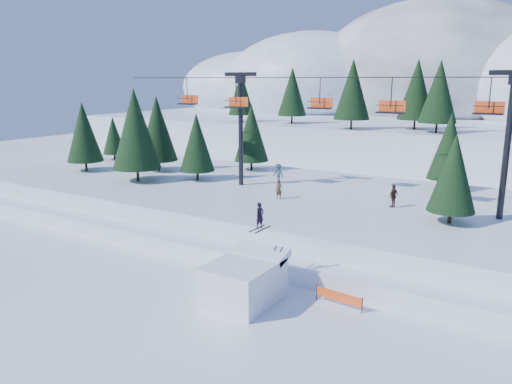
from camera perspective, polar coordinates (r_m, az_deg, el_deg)
The scene contains 10 objects.
ground at distance 28.62m, azimuth -6.74°, elevation -12.48°, with size 160.00×160.00×0.00m, color white.
mid_shelf at distance 42.86m, azimuth 8.38°, elevation -2.12°, with size 70.00×22.00×2.50m, color white.
berm at distance 34.51m, azimuth 1.60°, elevation -6.90°, with size 70.00×6.00×1.10m, color white.
mountain_ridge at distance 95.90m, azimuth 19.34°, elevation 10.56°, with size 119.00×60.14×26.46m.
jump_kicker at distance 28.17m, azimuth -1.33°, elevation -10.03°, with size 3.38×4.61×5.40m.
chairlift at distance 40.90m, azimuth 11.15°, elevation 8.55°, with size 46.00×3.21×10.28m.
conifer_stand at distance 42.33m, azimuth 9.49°, elevation 5.17°, with size 62.80×16.00×8.87m.
distant_skiers at distance 42.95m, azimuth 10.04°, elevation 0.78°, with size 22.58×6.13×1.88m.
banner_near at distance 28.22m, azimuth 9.44°, elevation -11.74°, with size 2.85×0.34×0.90m.
banner_far at distance 30.17m, azimuth 15.23°, elevation -10.36°, with size 2.73×0.91×0.90m.
Camera 1 is at (16.38, -20.07, 12.16)m, focal length 35.00 mm.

